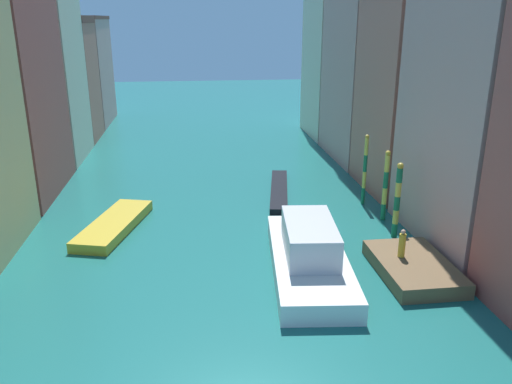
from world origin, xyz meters
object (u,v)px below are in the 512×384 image
Objects in this scene: mooring_pole_0 at (397,200)px; mooring_pole_2 at (365,169)px; person_on_dock at (402,244)px; motorboat_0 at (114,225)px; waterfront_dock at (413,268)px; vaporetto_white at (309,253)px; gondola_black at (279,190)px; mooring_pole_1 at (385,185)px.

mooring_pole_2 is (-0.01, 6.09, 0.18)m from mooring_pole_0.
mooring_pole_2 is at bearing 82.47° from person_on_dock.
person_on_dock is 17.91m from motorboat_0.
waterfront_dock is 5.41m from mooring_pole_0.
motorboat_0 is at bearing 147.18° from vaporetto_white.
mooring_pole_1 is at bearing -46.50° from gondola_black.
mooring_pole_1 is at bearing 76.57° from person_on_dock.
mooring_pole_2 reaches higher than waterfront_dock.
waterfront_dock is 0.60× the size of gondola_black.
waterfront_dock is 5.57m from vaporetto_white.
mooring_pole_0 is 0.92× the size of mooring_pole_2.
gondola_black is 1.19× the size of motorboat_0.
gondola_black is (-6.04, 6.36, -2.23)m from mooring_pole_1.
person_on_dock is at bearing -72.37° from gondola_black.
person_on_dock reaches higher than motorboat_0.
mooring_pole_0 is at bearing -58.33° from gondola_black.
mooring_pole_0 is 0.58× the size of motorboat_0.
person_on_dock is 0.14× the size of vaporetto_white.
waterfront_dock is 11.28m from mooring_pole_2.
vaporetto_white is (-6.32, -3.80, -1.43)m from mooring_pole_0.
vaporetto_white is (-5.42, 1.13, 0.62)m from waterfront_dock.
person_on_dock is at bearing -97.53° from mooring_pole_2.
motorboat_0 is at bearing 154.32° from person_on_dock.
vaporetto_white is at bearing -122.54° from mooring_pole_2.
mooring_pole_0 is at bearing -89.91° from mooring_pole_2.
mooring_pole_0 is 17.95m from motorboat_0.
person_on_dock is (-0.49, 0.59, 1.12)m from waterfront_dock.
mooring_pole_1 is at bearing 45.12° from vaporetto_white.
mooring_pole_0 reaches higher than vaporetto_white.
gondola_black is (-4.32, 13.58, -1.30)m from person_on_dock.
mooring_pole_2 is at bearing 85.39° from waterfront_dock.
gondola_black is at bearing 26.34° from motorboat_0.
mooring_pole_0 is 0.49× the size of gondola_black.
mooring_pole_2 is (-0.35, 3.21, 0.18)m from mooring_pole_1.
mooring_pole_1 reaches higher than mooring_pole_0.
mooring_pole_0 reaches higher than gondola_black.
mooring_pole_2 reaches higher than motorboat_0.
mooring_pole_2 is at bearing 90.09° from mooring_pole_0.
waterfront_dock is at bearing -98.97° from mooring_pole_1.
person_on_dock reaches higher than waterfront_dock.
waterfront_dock is 1.23× the size of mooring_pole_0.
vaporetto_white is 13.08m from gondola_black.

